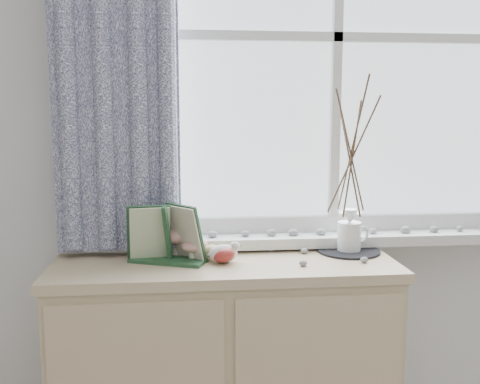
{
  "coord_description": "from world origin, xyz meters",
  "views": [
    {
      "loc": [
        -0.28,
        -0.07,
        1.36
      ],
      "look_at": [
        -0.1,
        1.7,
        1.1
      ],
      "focal_mm": 40.0,
      "sensor_mm": 36.0,
      "label": 1
    }
  ],
  "objects_px": {
    "sideboard": "(225,374)",
    "twig_pitcher": "(352,151)",
    "toadstool_cluster": "(180,239)",
    "botanical_book": "(167,234)"
  },
  "relations": [
    {
      "from": "sideboard",
      "to": "toadstool_cluster",
      "type": "relative_size",
      "value": 7.09
    },
    {
      "from": "sideboard",
      "to": "botanical_book",
      "type": "xyz_separation_m",
      "value": [
        -0.2,
        -0.03,
        0.53
      ]
    },
    {
      "from": "sideboard",
      "to": "botanical_book",
      "type": "height_order",
      "value": "botanical_book"
    },
    {
      "from": "toadstool_cluster",
      "to": "twig_pitcher",
      "type": "bearing_deg",
      "value": 0.97
    },
    {
      "from": "sideboard",
      "to": "toadstool_cluster",
      "type": "xyz_separation_m",
      "value": [
        -0.16,
        0.06,
        0.49
      ]
    },
    {
      "from": "sideboard",
      "to": "toadstool_cluster",
      "type": "height_order",
      "value": "toadstool_cluster"
    },
    {
      "from": "botanical_book",
      "to": "toadstool_cluster",
      "type": "xyz_separation_m",
      "value": [
        0.04,
        0.09,
        -0.04
      ]
    },
    {
      "from": "twig_pitcher",
      "to": "toadstool_cluster",
      "type": "bearing_deg",
      "value": 156.0
    },
    {
      "from": "botanical_book",
      "to": "toadstool_cluster",
      "type": "distance_m",
      "value": 0.1
    },
    {
      "from": "sideboard",
      "to": "twig_pitcher",
      "type": "height_order",
      "value": "twig_pitcher"
    }
  ]
}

